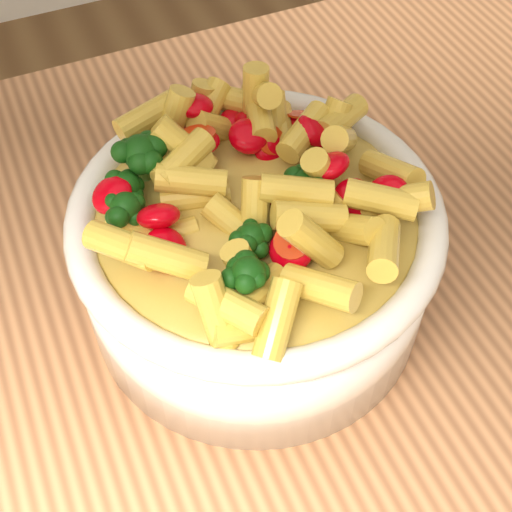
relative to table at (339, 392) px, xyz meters
name	(u,v)px	position (x,y,z in m)	size (l,w,h in m)	color
table	(339,392)	(0.00, 0.00, 0.00)	(1.20, 0.80, 0.90)	tan
serving_bowl	(256,255)	(-0.06, 0.05, 0.16)	(0.25, 0.25, 0.11)	white
pasta_salad	(256,188)	(-0.06, 0.05, 0.22)	(0.20, 0.20, 0.04)	#FFD950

